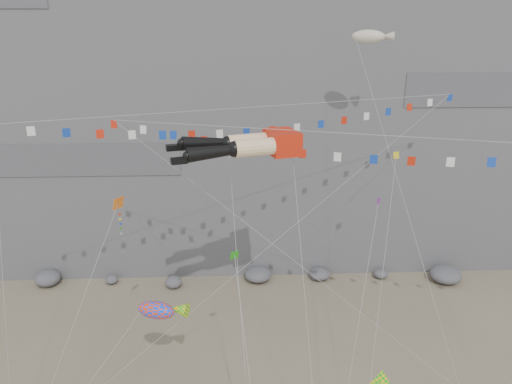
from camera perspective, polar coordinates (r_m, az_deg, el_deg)
The scene contains 12 objects.
cliff at distance 57.77m, azimuth -0.48°, elevation 20.23°, with size 80.00×28.00×50.00m, color slate.
talus_boulders at distance 48.76m, azimuth 0.23°, elevation -9.44°, with size 60.00×3.00×1.20m, color #59595E, non-canonical shape.
legs_kite at distance 30.58m, azimuth -0.88°, elevation 5.39°, with size 8.46×13.59×20.61m.
flag_banner_upper at distance 33.99m, azimuth 0.37°, elevation 9.68°, with size 30.54×16.37×25.89m.
flag_banner_lower at distance 30.06m, azimuth 11.49°, elevation 6.48°, with size 30.54×9.85×20.26m.
harlequin_kite at distance 31.48m, azimuth -15.51°, elevation -1.39°, with size 6.04×8.53×16.17m.
fish_windsock at distance 32.33m, azimuth -11.35°, elevation -13.11°, with size 8.82×6.14×10.92m.
blimp_windsock at distance 39.55m, azimuth 12.75°, elevation 16.83°, with size 6.45×15.41×27.12m.
small_kite_a at distance 33.83m, azimuth -3.08°, elevation 4.29°, with size 1.87×14.45×20.80m.
small_kite_b at distance 34.61m, azimuth 13.74°, elevation -1.57°, with size 5.57×12.65×17.86m.
small_kite_c at distance 29.38m, azimuth -2.43°, elevation -7.60°, with size 2.12×8.81×13.66m.
small_kite_d at distance 37.21m, azimuth 15.66°, elevation 3.44°, with size 6.05×15.69×21.68m.
Camera 1 is at (-2.04, -25.73, 24.00)m, focal length 35.00 mm.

